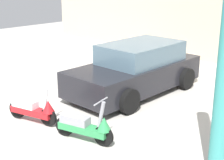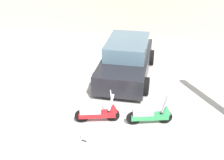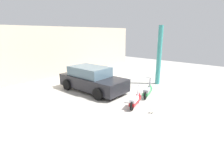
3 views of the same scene
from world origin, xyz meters
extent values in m
plane|color=beige|center=(0.00, 0.00, 0.00)|extent=(28.00, 28.00, 0.00)
cube|color=beige|center=(0.00, 9.04, 1.96)|extent=(19.60, 0.12, 3.92)
cylinder|color=black|center=(0.02, 0.97, 0.22)|extent=(0.44, 0.19, 0.44)
cylinder|color=black|center=(-0.91, 0.71, 0.22)|extent=(0.44, 0.19, 0.44)
cube|color=#B2191E|center=(-0.45, 0.84, 0.27)|extent=(1.17, 0.57, 0.15)
cube|color=white|center=(-0.65, 0.78, 0.43)|extent=(0.68, 0.42, 0.17)
cylinder|color=white|center=(-0.03, 0.96, 0.66)|extent=(0.21, 0.13, 0.62)
cylinder|color=white|center=(-0.03, 0.96, 0.96)|extent=(0.17, 0.49, 0.03)
cone|color=#B2191E|center=(0.03, 0.97, 0.49)|extent=(0.36, 0.36, 0.28)
cylinder|color=black|center=(1.62, 1.20, 0.22)|extent=(0.45, 0.19, 0.44)
cylinder|color=black|center=(0.68, 0.93, 0.22)|extent=(0.45, 0.19, 0.44)
cube|color=#2D8C4C|center=(1.15, 1.06, 0.28)|extent=(1.18, 0.57, 0.15)
cube|color=gray|center=(0.95, 1.01, 0.44)|extent=(0.69, 0.42, 0.17)
cylinder|color=gray|center=(1.57, 1.18, 0.66)|extent=(0.22, 0.13, 0.63)
cylinder|color=gray|center=(1.57, 1.18, 0.97)|extent=(0.17, 0.50, 0.03)
cone|color=#2D8C4C|center=(1.64, 1.20, 0.50)|extent=(0.36, 0.36, 0.29)
cube|color=black|center=(-0.10, 4.16, 0.54)|extent=(1.85, 4.33, 0.72)
cube|color=slate|center=(-0.10, 4.41, 1.18)|extent=(1.61, 2.43, 0.56)
cylinder|color=black|center=(0.85, 2.83, 0.33)|extent=(0.23, 0.66, 0.66)
cylinder|color=black|center=(-1.01, 2.81, 0.33)|extent=(0.23, 0.66, 0.66)
cylinder|color=black|center=(0.82, 5.50, 0.33)|extent=(0.23, 0.66, 0.66)
cylinder|color=black|center=(-1.05, 5.48, 0.33)|extent=(0.23, 0.66, 0.66)
camera|label=1|loc=(6.20, -3.22, 3.43)|focal=55.00mm
camera|label=2|loc=(1.49, -6.08, 5.28)|focal=45.00mm
camera|label=3|loc=(-7.13, -3.39, 3.47)|focal=28.00mm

